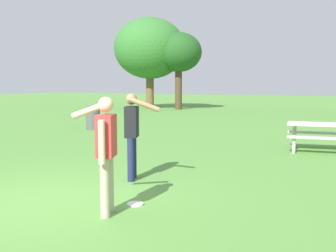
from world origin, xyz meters
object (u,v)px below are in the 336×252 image
person_catcher (132,130)px  picnic_table_near (320,131)px  tree_tall_left (150,49)px  person_thrower (105,146)px  tree_broad_center (179,53)px  frisbee (135,204)px  trash_can_beside_table (93,117)px

person_catcher → picnic_table_near: (2.48, 5.19, -0.40)m
person_catcher → tree_tall_left: size_ratio=0.25×
person_thrower → tree_broad_center: bearing=116.6°
tree_tall_left → tree_broad_center: (2.30, 0.24, -0.39)m
person_thrower → person_catcher: size_ratio=1.00×
person_catcher → picnic_table_near: 5.76m
frisbee → picnic_table_near: bearing=76.7°
person_thrower → picnic_table_near: 7.22m
person_thrower → person_catcher: bearing=115.3°
picnic_table_near → trash_can_beside_table: 8.83m
person_thrower → trash_can_beside_table: 10.68m
person_catcher → frisbee: person_catcher is taller
trash_can_beside_table → frisbee: bearing=-45.3°
frisbee → tree_tall_left: size_ratio=0.04×
person_thrower → tree_tall_left: tree_tall_left is taller
trash_can_beside_table → tree_tall_left: size_ratio=0.14×
tree_tall_left → tree_broad_center: tree_tall_left is taller
frisbee → tree_broad_center: tree_broad_center is taller
tree_broad_center → tree_tall_left: bearing=-174.1°
picnic_table_near → tree_broad_center: 18.66m
person_catcher → picnic_table_near: person_catcher is taller
person_thrower → tree_broad_center: (-10.45, 20.84, 3.07)m
person_catcher → tree_tall_left: tree_tall_left is taller
person_thrower → frisbee: person_thrower is taller
person_catcher → tree_broad_center: (-9.58, 19.00, 3.07)m
picnic_table_near → tree_broad_center: bearing=131.1°
person_thrower → person_catcher: 2.03m
person_catcher → frisbee: 1.85m
trash_can_beside_table → tree_broad_center: 13.81m
person_thrower → frisbee: (0.09, 0.57, -0.95)m
picnic_table_near → tree_broad_center: tree_broad_center is taller
picnic_table_near → person_thrower: bearing=-102.9°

